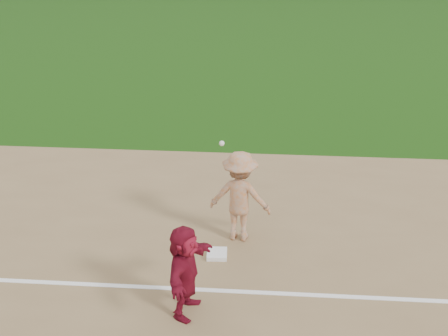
{
  "coord_description": "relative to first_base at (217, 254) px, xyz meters",
  "views": [
    {
      "loc": [
        0.76,
        -8.67,
        6.35
      ],
      "look_at": [
        0.0,
        1.5,
        1.3
      ],
      "focal_mm": 45.0,
      "sensor_mm": 36.0,
      "label": 1
    }
  ],
  "objects": [
    {
      "name": "foul_line",
      "position": [
        0.04,
        -1.05,
        -0.04
      ],
      "size": [
        60.0,
        0.1,
        0.01
      ],
      "primitive_type": "cube",
      "color": "white",
      "rests_on": "infield_dirt"
    },
    {
      "name": "base_runner",
      "position": [
        -0.37,
        -1.62,
        0.78
      ],
      "size": [
        0.8,
        1.6,
        1.65
      ],
      "primitive_type": "imported",
      "rotation": [
        0.0,
        0.0,
        1.36
      ],
      "color": "maroon",
      "rests_on": "infield_dirt"
    },
    {
      "name": "first_base",
      "position": [
        0.0,
        0.0,
        0.0
      ],
      "size": [
        0.4,
        0.4,
        0.09
      ],
      "primitive_type": "cube",
      "rotation": [
        0.0,
        0.0,
        0.05
      ],
      "color": "white",
      "rests_on": "infield_dirt"
    },
    {
      "name": "ground",
      "position": [
        0.04,
        -0.25,
        -0.06
      ],
      "size": [
        160.0,
        160.0,
        0.0
      ],
      "primitive_type": "plane",
      "color": "#18400C",
      "rests_on": "ground"
    },
    {
      "name": "first_base_play",
      "position": [
        0.4,
        0.68,
        0.9
      ],
      "size": [
        1.31,
        1.06,
        2.38
      ],
      "color": "#979799",
      "rests_on": "infield_dirt"
    }
  ]
}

